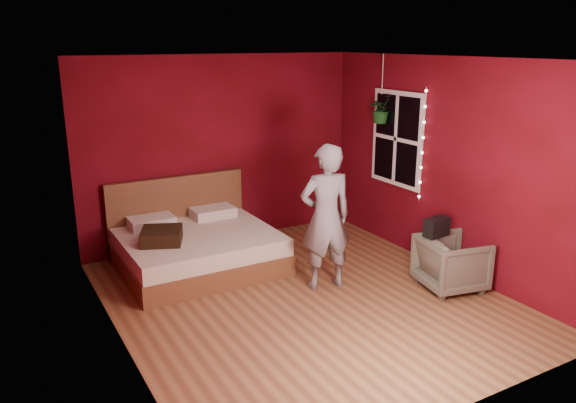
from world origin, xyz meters
name	(u,v)px	position (x,y,z in m)	size (l,w,h in m)	color
floor	(306,299)	(0.00, 0.00, 0.00)	(4.50, 4.50, 0.00)	brown
room_walls	(307,151)	(0.00, 0.00, 1.68)	(4.04, 4.54, 2.62)	maroon
window	(397,139)	(1.97, 0.90, 1.50)	(0.05, 0.97, 1.27)	white
fairy_lights	(423,145)	(1.94, 0.37, 1.50)	(0.04, 0.04, 1.45)	silver
bed	(196,246)	(-0.72, 1.49, 0.27)	(1.88, 1.60, 1.03)	brown
person	(326,217)	(0.37, 0.19, 0.85)	(0.62, 0.40, 1.69)	slate
armchair	(451,263)	(1.60, -0.58, 0.31)	(0.67, 0.69, 0.62)	#565144
handbag	(437,227)	(1.47, -0.45, 0.73)	(0.30, 0.15, 0.21)	black
throw_pillow	(162,236)	(-1.20, 1.31, 0.55)	(0.46, 0.46, 0.16)	black
hanging_plant	(381,109)	(1.88, 1.16, 1.88)	(0.39, 0.36, 0.92)	silver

